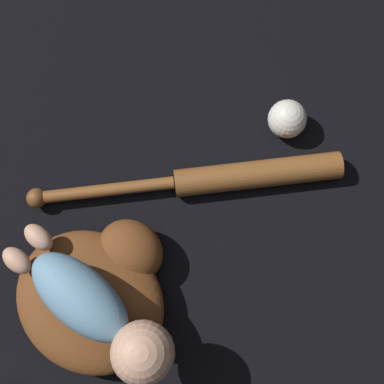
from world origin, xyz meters
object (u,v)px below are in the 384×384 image
baseball_glove (97,292)px  baseball (287,119)px  baby_figure (100,314)px  baseball_bat (225,177)px

baseball_glove → baseball: 0.50m
baseball → baby_figure: bearing=-84.1°
baby_figure → baseball: 0.52m
baseball_bat → baseball: size_ratio=6.65×
baby_figure → baseball_bat: size_ratio=0.68×
baseball_bat → baseball: (-0.00, 0.17, 0.01)m
baseball_glove → baseball: (-0.01, 0.50, -0.01)m
baby_figure → baseball_bat: 0.36m
baby_figure → baseball: bearing=95.9°
baseball_glove → baseball_bat: (-0.00, 0.33, -0.02)m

